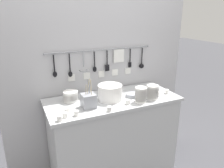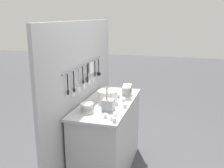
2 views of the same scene
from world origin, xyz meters
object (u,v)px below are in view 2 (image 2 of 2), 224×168
(cup_by_caddy, at_px, (112,118))
(cup_edge_far, at_px, (127,88))
(cup_centre, at_px, (125,106))
(cup_mid_row, at_px, (111,89))
(cup_front_right, at_px, (105,116))
(bowl_stack_nested_right, at_px, (127,89))
(cup_beside_plates, at_px, (115,114))
(cup_back_right, at_px, (123,100))
(plate_stack, at_px, (108,97))
(cup_back_left, at_px, (100,96))
(cup_edge_near, at_px, (114,120))
(bowl_stack_wide_centre, at_px, (87,108))
(cutlery_caddy, at_px, (108,105))
(cup_front_left, at_px, (126,91))
(bowl_stack_tall_left, at_px, (126,92))
(steel_mixing_bowl, at_px, (115,96))

(cup_by_caddy, height_order, cup_edge_far, same)
(cup_centre, distance_m, cup_edge_far, 0.75)
(cup_mid_row, distance_m, cup_front_right, 1.02)
(bowl_stack_nested_right, relative_size, cup_beside_plates, 3.17)
(cup_beside_plates, distance_m, cup_back_right, 0.51)
(cup_centre, distance_m, cup_back_right, 0.23)
(plate_stack, xyz_separation_m, cup_beside_plates, (-0.40, -0.20, -0.05))
(cup_by_caddy, xyz_separation_m, cup_back_left, (0.65, 0.35, 0.00))
(cup_edge_far, height_order, cup_beside_plates, same)
(cup_back_right, bearing_deg, cup_edge_near, -174.34)
(bowl_stack_wide_centre, bearing_deg, cup_back_left, 2.91)
(bowl_stack_wide_centre, bearing_deg, cup_mid_row, -1.04)
(cup_by_caddy, bearing_deg, cup_edge_far, 4.99)
(cup_edge_far, bearing_deg, cup_centre, -169.10)
(cutlery_caddy, distance_m, cup_back_right, 0.38)
(plate_stack, relative_size, cup_edge_far, 5.37)
(cup_centre, bearing_deg, cutlery_caddy, 131.38)
(cup_mid_row, relative_size, cup_front_right, 1.00)
(plate_stack, xyz_separation_m, cup_edge_far, (0.62, -0.10, -0.05))
(cup_beside_plates, height_order, cup_back_right, same)
(cup_centre, relative_size, cup_edge_far, 1.00)
(cup_centre, bearing_deg, cup_front_left, 11.87)
(cup_front_right, relative_size, cup_back_right, 1.00)
(cutlery_caddy, bearing_deg, cup_centre, -48.62)
(bowl_stack_tall_left, xyz_separation_m, cup_mid_row, (0.28, 0.29, -0.05))
(cup_mid_row, bearing_deg, plate_stack, -168.32)
(plate_stack, height_order, cup_beside_plates, plate_stack)
(cup_front_left, bearing_deg, cup_edge_near, -173.38)
(cup_front_right, height_order, cup_edge_near, same)
(bowl_stack_nested_right, xyz_separation_m, steel_mixing_bowl, (-0.16, 0.13, -0.05))
(bowl_stack_tall_left, relative_size, cutlery_caddy, 0.56)
(bowl_stack_tall_left, bearing_deg, steel_mixing_bowl, 93.50)
(bowl_stack_tall_left, xyz_separation_m, steel_mixing_bowl, (-0.01, 0.15, -0.06))
(steel_mixing_bowl, distance_m, cup_mid_row, 0.32)
(bowl_stack_nested_right, bearing_deg, cup_centre, -170.59)
(steel_mixing_bowl, bearing_deg, bowl_stack_wide_centre, 166.12)
(cup_front_right, bearing_deg, cup_mid_row, 12.76)
(cup_mid_row, xyz_separation_m, cup_centre, (-0.65, -0.35, 0.00))
(bowl_stack_nested_right, height_order, cup_edge_near, bowl_stack_nested_right)
(cup_centre, distance_m, cup_beside_plates, 0.29)
(cup_front_left, distance_m, cup_edge_far, 0.13)
(cup_edge_far, height_order, cup_back_left, same)
(steel_mixing_bowl, xyz_separation_m, cup_front_left, (0.25, -0.09, 0.01))
(cup_front_left, xyz_separation_m, cup_back_left, (-0.34, 0.27, 0.00))
(cup_edge_near, bearing_deg, cup_centre, -0.78)
(cup_by_caddy, distance_m, cup_back_left, 0.74)
(cup_back_left, bearing_deg, bowl_stack_tall_left, -73.20)
(bowl_stack_nested_right, height_order, cup_mid_row, bowl_stack_nested_right)
(bowl_stack_nested_right, relative_size, steel_mixing_bowl, 1.08)
(cup_front_left, distance_m, cup_back_right, 0.39)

